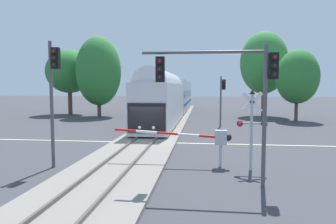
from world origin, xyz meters
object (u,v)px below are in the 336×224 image
traffic_signal_near_right (228,80)px  maple_right_background (297,77)px  oak_far_right (264,63)px  traffic_signal_median (53,84)px  crossing_signal_mast (252,121)px  pine_left_background (69,72)px  oak_behind_train (99,71)px  traffic_signal_far_side (222,93)px  crossing_gate_near (207,138)px  commuter_train (173,96)px

traffic_signal_near_right → maple_right_background: size_ratio=0.67×
oak_far_right → traffic_signal_near_right: bearing=-103.1°
traffic_signal_median → crossing_signal_mast: bearing=3.5°
traffic_signal_near_right → pine_left_background: size_ratio=0.60×
traffic_signal_near_right → oak_behind_train: oak_behind_train is taller
traffic_signal_near_right → oak_behind_train: 30.65m
oak_behind_train → pine_left_background: size_ratio=1.14×
traffic_signal_far_side → crossing_signal_mast: bearing=-88.6°
traffic_signal_far_side → maple_right_background: maple_right_background is taller
crossing_gate_near → maple_right_background: 24.24m
oak_behind_train → traffic_signal_near_right: bearing=-61.5°
oak_behind_train → commuter_train: bearing=9.8°
commuter_train → pine_left_background: pine_left_background is taller
crossing_gate_near → traffic_signal_far_side: traffic_signal_far_side is taller
commuter_train → traffic_signal_median: 26.95m
crossing_gate_near → traffic_signal_near_right: size_ratio=1.06×
traffic_signal_median → oak_far_right: oak_far_right is taller
traffic_signal_near_right → oak_behind_train: (-14.61, 26.88, 1.82)m
crossing_gate_near → traffic_signal_median: bearing=-171.5°
maple_right_background → pine_left_background: 30.14m
traffic_signal_near_right → oak_far_right: size_ratio=0.49×
commuter_train → traffic_signal_median: size_ratio=6.87×
traffic_signal_median → traffic_signal_far_side: (8.91, 16.48, -0.72)m
maple_right_background → traffic_signal_median: bearing=-128.0°
crossing_gate_near → traffic_signal_median: traffic_signal_median is taller
crossing_gate_near → crossing_signal_mast: bearing=-14.5°
maple_right_background → oak_far_right: bearing=114.8°
crossing_signal_mast → traffic_signal_median: traffic_signal_median is taller
crossing_signal_mast → traffic_signal_near_right: (-1.28, -2.37, 1.84)m
crossing_gate_near → oak_far_right: oak_far_right is taller
maple_right_background → crossing_gate_near: bearing=-115.8°
traffic_signal_median → oak_far_right: size_ratio=0.54×
pine_left_background → oak_far_right: size_ratio=0.82×
traffic_signal_far_side → pine_left_background: size_ratio=0.54×
traffic_signal_median → pine_left_background: (-11.93, 28.03, 2.08)m
traffic_signal_median → maple_right_background: bearing=52.0°
crossing_signal_mast → maple_right_background: 23.81m
crossing_signal_mast → traffic_signal_far_side: bearing=91.4°
crossing_gate_near → oak_far_right: (7.76, 27.34, 5.71)m
maple_right_background → traffic_signal_far_side: bearing=-144.9°
crossing_signal_mast → pine_left_background: pine_left_background is taller
commuter_train → oak_far_right: 12.87m
crossing_signal_mast → oak_behind_train: size_ratio=0.36×
traffic_signal_far_side → crossing_gate_near: bearing=-96.0°
crossing_signal_mast → traffic_signal_median: 9.48m
commuter_train → traffic_signal_far_side: 11.83m
pine_left_background → traffic_signal_far_side: bearing=-29.0°
commuter_train → traffic_signal_far_side: (5.85, -10.27, 0.54)m
commuter_train → oak_behind_train: size_ratio=3.97×
traffic_signal_near_right → pine_left_background: (-19.96, 29.82, 1.96)m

